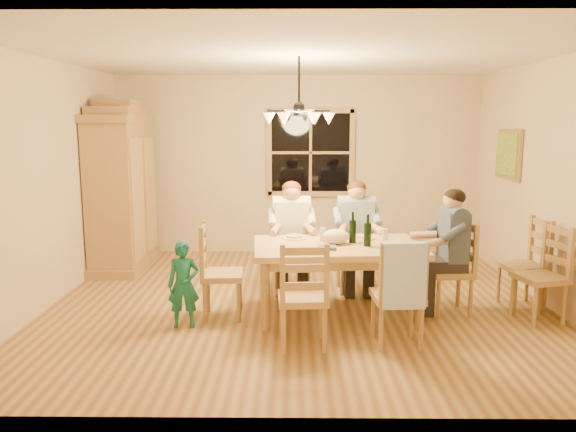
{
  "coord_description": "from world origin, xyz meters",
  "views": [
    {
      "loc": [
        -0.06,
        -6.09,
        2.03
      ],
      "look_at": [
        -0.12,
        0.1,
        0.97
      ],
      "focal_mm": 35.0,
      "sensor_mm": 36.0,
      "label": 1
    }
  ],
  "objects_px": {
    "adult_plaid_man": "(356,223)",
    "chair_spare_back": "(522,280)",
    "dining_table": "(338,254)",
    "chair_end_left": "(223,289)",
    "chair_end_right": "(449,285)",
    "adult_slate_man": "(452,236)",
    "wine_bottle_b": "(368,230)",
    "chair_spare_front": "(538,292)",
    "child": "(184,285)",
    "wine_bottle_a": "(353,227)",
    "armoire": "(122,192)",
    "chair_near_left": "(303,314)",
    "chair_near_right": "(397,312)",
    "adult_woman": "(292,223)",
    "chair_far_right": "(355,267)",
    "chandelier": "(299,116)",
    "chair_far_left": "(291,268)"
  },
  "relations": [
    {
      "from": "chair_spare_front",
      "to": "chair_end_left",
      "type": "bearing_deg",
      "value": 74.27
    },
    {
      "from": "chair_end_right",
      "to": "adult_woman",
      "type": "distance_m",
      "value": 1.9
    },
    {
      "from": "chandelier",
      "to": "dining_table",
      "type": "xyz_separation_m",
      "value": [
        0.4,
        -0.4,
        -1.42
      ]
    },
    {
      "from": "chair_far_right",
      "to": "chair_spare_back",
      "type": "distance_m",
      "value": 1.85
    },
    {
      "from": "chair_end_right",
      "to": "child",
      "type": "bearing_deg",
      "value": 95.41
    },
    {
      "from": "dining_table",
      "to": "wine_bottle_a",
      "type": "relative_size",
      "value": 5.43
    },
    {
      "from": "chair_end_right",
      "to": "adult_woman",
      "type": "bearing_deg",
      "value": 63.43
    },
    {
      "from": "chair_far_right",
      "to": "chandelier",
      "type": "bearing_deg",
      "value": 28.74
    },
    {
      "from": "chair_near_right",
      "to": "chandelier",
      "type": "bearing_deg",
      "value": 123.14
    },
    {
      "from": "chair_end_right",
      "to": "adult_slate_man",
      "type": "distance_m",
      "value": 0.54
    },
    {
      "from": "armoire",
      "to": "wine_bottle_b",
      "type": "xyz_separation_m",
      "value": [
        3.12,
        -2.03,
        -0.13
      ]
    },
    {
      "from": "chair_near_left",
      "to": "chair_near_right",
      "type": "relative_size",
      "value": 1.0
    },
    {
      "from": "chair_near_left",
      "to": "adult_plaid_man",
      "type": "xyz_separation_m",
      "value": [
        0.66,
        1.68,
        0.54
      ]
    },
    {
      "from": "adult_slate_man",
      "to": "wine_bottle_b",
      "type": "height_order",
      "value": "adult_slate_man"
    },
    {
      "from": "dining_table",
      "to": "wine_bottle_a",
      "type": "xyz_separation_m",
      "value": [
        0.16,
        0.09,
        0.27
      ]
    },
    {
      "from": "adult_woman",
      "to": "adult_slate_man",
      "type": "relative_size",
      "value": 1.0
    },
    {
      "from": "adult_plaid_man",
      "to": "chair_spare_back",
      "type": "height_order",
      "value": "adult_plaid_man"
    },
    {
      "from": "chair_far_right",
      "to": "wine_bottle_a",
      "type": "xyz_separation_m",
      "value": [
        -0.12,
        -0.74,
        0.62
      ]
    },
    {
      "from": "chair_near_right",
      "to": "chair_far_right",
      "type": "bearing_deg",
      "value": 93.37
    },
    {
      "from": "armoire",
      "to": "chair_end_right",
      "type": "height_order",
      "value": "armoire"
    },
    {
      "from": "chair_near_right",
      "to": "armoire",
      "type": "bearing_deg",
      "value": 136.59
    },
    {
      "from": "chair_near_right",
      "to": "chair_spare_front",
      "type": "height_order",
      "value": "same"
    },
    {
      "from": "adult_plaid_man",
      "to": "chair_far_left",
      "type": "bearing_deg",
      "value": 0.0
    },
    {
      "from": "armoire",
      "to": "adult_slate_man",
      "type": "xyz_separation_m",
      "value": [
        4.02,
        -1.88,
        -0.22
      ]
    },
    {
      "from": "armoire",
      "to": "chair_near_left",
      "type": "distance_m",
      "value": 3.8
    },
    {
      "from": "chair_spare_front",
      "to": "chair_spare_back",
      "type": "distance_m",
      "value": 0.43
    },
    {
      "from": "dining_table",
      "to": "chair_end_left",
      "type": "height_order",
      "value": "chair_end_left"
    },
    {
      "from": "adult_woman",
      "to": "chair_end_left",
      "type": "bearing_deg",
      "value": 46.74
    },
    {
      "from": "wine_bottle_a",
      "to": "chair_spare_front",
      "type": "height_order",
      "value": "wine_bottle_a"
    },
    {
      "from": "chair_near_left",
      "to": "dining_table",
      "type": "bearing_deg",
      "value": 62.1
    },
    {
      "from": "chandelier",
      "to": "adult_woman",
      "type": "height_order",
      "value": "chandelier"
    },
    {
      "from": "chandelier",
      "to": "chair_near_left",
      "type": "relative_size",
      "value": 0.78
    },
    {
      "from": "chair_far_left",
      "to": "chair_end_right",
      "type": "xyz_separation_m",
      "value": [
        1.68,
        -0.71,
        0.0
      ]
    },
    {
      "from": "adult_plaid_man",
      "to": "chair_spare_back",
      "type": "xyz_separation_m",
      "value": [
        1.76,
        -0.55,
        -0.54
      ]
    },
    {
      "from": "dining_table",
      "to": "chair_spare_front",
      "type": "distance_m",
      "value": 2.08
    },
    {
      "from": "child",
      "to": "chair_spare_back",
      "type": "bearing_deg",
      "value": 3.01
    },
    {
      "from": "dining_table",
      "to": "chair_spare_back",
      "type": "distance_m",
      "value": 2.1
    },
    {
      "from": "child",
      "to": "adult_plaid_man",
      "type": "bearing_deg",
      "value": 26.12
    },
    {
      "from": "chair_spare_front",
      "to": "chair_end_right",
      "type": "bearing_deg",
      "value": 60.7
    },
    {
      "from": "chandelier",
      "to": "chair_near_right",
      "type": "relative_size",
      "value": 0.78
    },
    {
      "from": "chair_end_left",
      "to": "child",
      "type": "bearing_deg",
      "value": -54.49
    },
    {
      "from": "chair_spare_front",
      "to": "wine_bottle_a",
      "type": "bearing_deg",
      "value": 68.29
    },
    {
      "from": "chair_spare_front",
      "to": "wine_bottle_b",
      "type": "bearing_deg",
      "value": 73.06
    },
    {
      "from": "armoire",
      "to": "chair_spare_back",
      "type": "relative_size",
      "value": 2.32
    },
    {
      "from": "chair_far_left",
      "to": "chair_near_left",
      "type": "distance_m",
      "value": 1.63
    },
    {
      "from": "chair_far_left",
      "to": "chair_end_left",
      "type": "xyz_separation_m",
      "value": [
        -0.71,
        -0.86,
        0.0
      ]
    },
    {
      "from": "child",
      "to": "chair_spare_front",
      "type": "height_order",
      "value": "chair_spare_front"
    },
    {
      "from": "chair_end_left",
      "to": "chair_end_right",
      "type": "distance_m",
      "value": 2.4
    },
    {
      "from": "child",
      "to": "chair_spare_front",
      "type": "xyz_separation_m",
      "value": [
        3.59,
        0.22,
        -0.13
      ]
    },
    {
      "from": "chair_spare_back",
      "to": "dining_table",
      "type": "bearing_deg",
      "value": 90.43
    }
  ]
}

